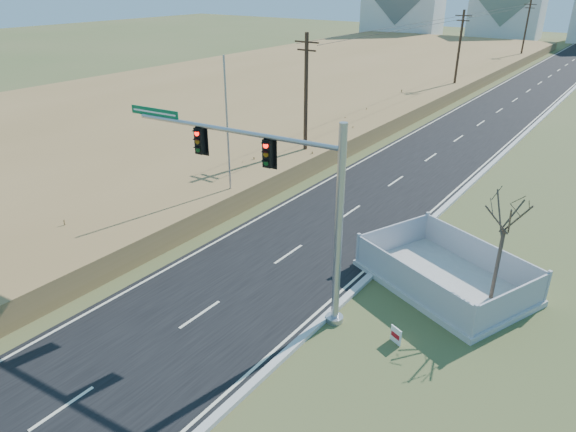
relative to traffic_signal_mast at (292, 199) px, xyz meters
The scene contains 13 objects.
ground 5.47m from the traffic_signal_mast, 166.33° to the right, with size 260.00×260.00×0.00m, color #455429.
road 49.66m from the traffic_signal_mast, 93.01° to the left, with size 8.00×180.00×0.06m, color black.
curb 49.62m from the traffic_signal_mast, 88.20° to the left, with size 0.30×180.00×0.18m, color #B2AFA8.
reed_marsh 47.69m from the traffic_signal_mast, 124.04° to the left, with size 38.00×110.00×1.30m, color olive.
utility_pole_near 17.01m from the traffic_signal_mast, 122.33° to the left, with size 1.80×0.26×9.00m.
utility_pole_mid 45.29m from the traffic_signal_mast, 101.58° to the left, with size 1.80×0.26×9.00m.
utility_pole_far 74.92m from the traffic_signal_mast, 96.97° to the left, with size 1.80×0.26×9.00m.
condo_nnw 109.35m from the traffic_signal_mast, 100.86° to the left, with size 14.93×11.17×17.03m.
traffic_signal_mast is the anchor object (origin of this frame).
fence_enclosure 8.18m from the traffic_signal_mast, 49.93° to the left, with size 8.07×6.88×1.57m.
open_sign 6.25m from the traffic_signal_mast, ahead, with size 0.50×0.25×0.65m.
flagpole 10.29m from the traffic_signal_mast, 145.43° to the left, with size 0.39×0.39×8.58m.
bare_tree 8.19m from the traffic_signal_mast, 37.68° to the left, with size 1.93×1.93×5.11m.
Camera 1 is at (12.62, -13.51, 12.19)m, focal length 32.00 mm.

